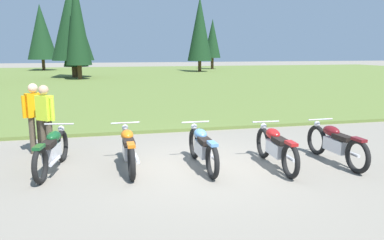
{
  "coord_description": "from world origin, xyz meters",
  "views": [
    {
      "loc": [
        -1.84,
        -7.19,
        2.42
      ],
      "look_at": [
        0.0,
        0.6,
        0.9
      ],
      "focal_mm": 34.33,
      "sensor_mm": 36.0,
      "label": 1
    }
  ],
  "objects": [
    {
      "name": "grass_moorland",
      "position": [
        0.0,
        25.41,
        0.05
      ],
      "size": [
        80.0,
        44.0,
        0.1
      ],
      "primitive_type": "cube",
      "color": "#5B7033",
      "rests_on": "ground"
    },
    {
      "name": "forest_treeline",
      "position": [
        -8.87,
        30.73,
        4.6
      ],
      "size": [
        35.86,
        21.61,
        9.03
      ],
      "color": "#47331E",
      "rests_on": "ground"
    },
    {
      "name": "motorcycle_british_green",
      "position": [
        -2.95,
        0.44,
        0.44
      ],
      "size": [
        0.64,
        2.09,
        0.88
      ],
      "color": "black",
      "rests_on": "ground"
    },
    {
      "name": "rider_in_hivis_vest",
      "position": [
        -3.49,
        1.95,
        0.95
      ],
      "size": [
        0.49,
        0.37,
        1.67
      ],
      "color": "#4C4233",
      "rests_on": "ground"
    },
    {
      "name": "motorcycle_orange",
      "position": [
        -1.44,
        0.23,
        0.44
      ],
      "size": [
        0.62,
        2.1,
        0.88
      ],
      "color": "black",
      "rests_on": "ground"
    },
    {
      "name": "ground_plane",
      "position": [
        0.0,
        0.0,
        0.0
      ],
      "size": [
        140.0,
        140.0,
        0.0
      ],
      "primitive_type": "plane",
      "color": "gray"
    },
    {
      "name": "rider_with_back_turned",
      "position": [
        -3.19,
        1.46,
        0.95
      ],
      "size": [
        0.44,
        0.4,
        1.67
      ],
      "color": "#4C4233",
      "rests_on": "ground"
    },
    {
      "name": "motorcycle_maroon",
      "position": [
        2.97,
        -0.39,
        0.44
      ],
      "size": [
        0.62,
        2.1,
        0.88
      ],
      "color": "black",
      "rests_on": "ground"
    },
    {
      "name": "motorcycle_sky_blue",
      "position": [
        0.07,
        -0.04,
        0.44
      ],
      "size": [
        0.62,
        2.1,
        0.88
      ],
      "color": "black",
      "rests_on": "ground"
    },
    {
      "name": "motorcycle_red",
      "position": [
        1.58,
        -0.36,
        0.44
      ],
      "size": [
        0.62,
        2.1,
        0.88
      ],
      "color": "black",
      "rests_on": "ground"
    }
  ]
}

